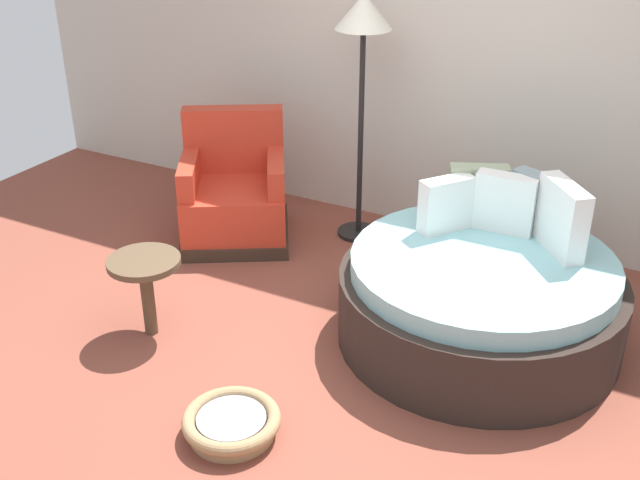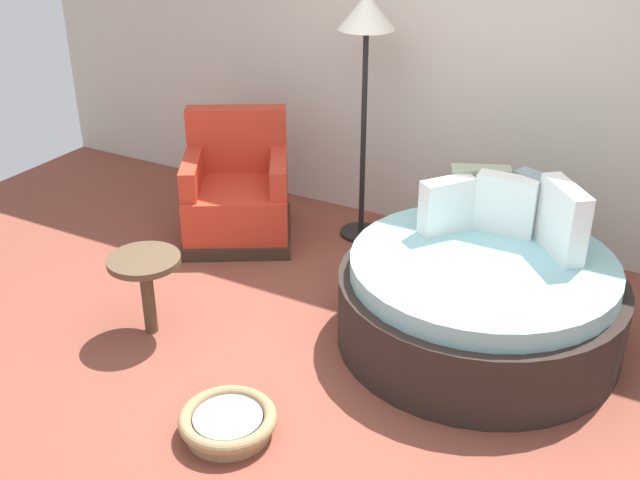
{
  "view_description": "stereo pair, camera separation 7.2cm",
  "coord_description": "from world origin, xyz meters",
  "views": [
    {
      "loc": [
        1.58,
        -3.34,
        2.72
      ],
      "look_at": [
        -0.4,
        0.4,
        0.55
      ],
      "focal_mm": 43.57,
      "sensor_mm": 36.0,
      "label": 1
    },
    {
      "loc": [
        1.65,
        -3.3,
        2.72
      ],
      "look_at": [
        -0.4,
        0.4,
        0.55
      ],
      "focal_mm": 43.57,
      "sensor_mm": 36.0,
      "label": 2
    }
  ],
  "objects": [
    {
      "name": "ground_plane",
      "position": [
        0.0,
        0.0,
        -0.01
      ],
      "size": [
        8.0,
        8.0,
        0.02
      ],
      "primitive_type": "cube",
      "color": "brown"
    },
    {
      "name": "red_armchair",
      "position": [
        -1.52,
        1.12,
        0.33
      ],
      "size": [
        1.1,
        1.1,
        0.94
      ],
      "color": "#38281E",
      "rests_on": "ground_plane"
    },
    {
      "name": "round_daybed",
      "position": [
        0.56,
        0.64,
        0.3
      ],
      "size": [
        1.7,
        1.7,
        0.99
      ],
      "color": "#2D231E",
      "rests_on": "ground_plane"
    },
    {
      "name": "back_wall",
      "position": [
        0.0,
        2.04,
        1.47
      ],
      "size": [
        8.0,
        0.12,
        2.94
      ],
      "primitive_type": "cube",
      "color": "beige",
      "rests_on": "ground_plane"
    },
    {
      "name": "side_table",
      "position": [
        -1.24,
        -0.26,
        0.43
      ],
      "size": [
        0.44,
        0.44,
        0.52
      ],
      "color": "brown",
      "rests_on": "ground_plane"
    },
    {
      "name": "floor_lamp",
      "position": [
        -0.69,
        1.57,
        1.53
      ],
      "size": [
        0.4,
        0.4,
        1.82
      ],
      "color": "black",
      "rests_on": "ground_plane"
    },
    {
      "name": "pet_basket",
      "position": [
        -0.27,
        -0.81,
        0.07
      ],
      "size": [
        0.51,
        0.51,
        0.13
      ],
      "color": "#9E7F56",
      "rests_on": "ground_plane"
    }
  ]
}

